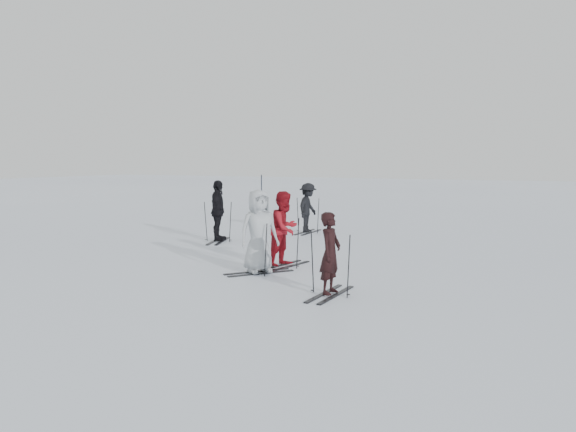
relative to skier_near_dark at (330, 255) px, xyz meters
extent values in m
plane|color=silver|center=(-2.85, 2.97, -0.76)|extent=(120.00, 120.00, 0.00)
imported|color=black|center=(0.00, 0.00, 0.00)|extent=(0.38, 0.56, 1.53)
imported|color=maroon|center=(-2.03, 2.14, 0.11)|extent=(0.80, 0.95, 1.76)
imported|color=#AAB0B4|center=(-2.19, 1.19, 0.16)|extent=(1.01, 1.07, 1.84)
imported|color=black|center=(-5.70, 4.85, 0.17)|extent=(0.80, 1.18, 1.86)
imported|color=black|center=(-4.09, 8.03, 0.08)|extent=(0.65, 1.11, 1.69)
cylinder|color=black|center=(-7.43, 10.73, 0.18)|extent=(0.05, 0.05, 1.89)
camera|label=1|loc=(3.87, -9.58, 1.76)|focal=35.00mm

